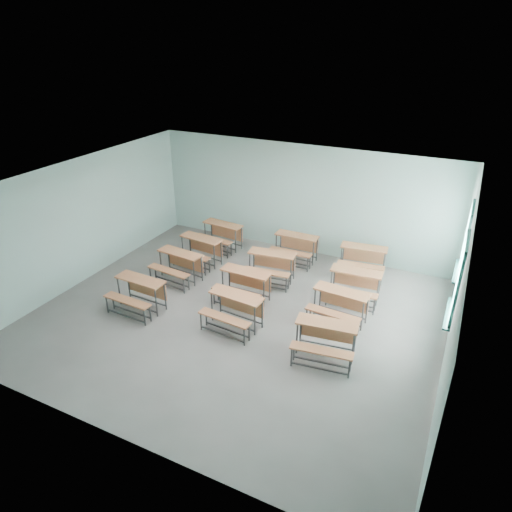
{
  "coord_description": "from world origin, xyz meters",
  "views": [
    {
      "loc": [
        4.29,
        -7.86,
        6.02
      ],
      "look_at": [
        -0.11,
        1.2,
        1.0
      ],
      "focal_mm": 32.0,
      "sensor_mm": 36.0,
      "label": 1
    }
  ],
  "objects_px": {
    "desk_unit_r0c0": "(138,290)",
    "desk_unit_r3c0": "(221,232)",
    "desk_unit_r3c2": "(363,257)",
    "desk_unit_r0c2": "(325,336)",
    "desk_unit_r2c0": "(199,247)",
    "desk_unit_r1c2": "(339,303)",
    "desk_unit_r2c2": "(355,282)",
    "desk_unit_r1c0": "(178,262)",
    "desk_unit_r1c1": "(244,282)",
    "desk_unit_r3c1": "(295,244)",
    "desk_unit_r0c1": "(234,307)",
    "desk_unit_r2c1": "(271,263)"
  },
  "relations": [
    {
      "from": "desk_unit_r1c1",
      "to": "desk_unit_r2c0",
      "type": "relative_size",
      "value": 0.95
    },
    {
      "from": "desk_unit_r1c1",
      "to": "desk_unit_r3c1",
      "type": "relative_size",
      "value": 1.01
    },
    {
      "from": "desk_unit_r1c2",
      "to": "desk_unit_r1c1",
      "type": "bearing_deg",
      "value": -173.34
    },
    {
      "from": "desk_unit_r0c1",
      "to": "desk_unit_r3c2",
      "type": "distance_m",
      "value": 4.19
    },
    {
      "from": "desk_unit_r2c0",
      "to": "desk_unit_r3c0",
      "type": "bearing_deg",
      "value": 94.43
    },
    {
      "from": "desk_unit_r1c0",
      "to": "desk_unit_r2c0",
      "type": "relative_size",
      "value": 0.99
    },
    {
      "from": "desk_unit_r1c2",
      "to": "desk_unit_r2c1",
      "type": "xyz_separation_m",
      "value": [
        -2.18,
        1.1,
        0.0
      ]
    },
    {
      "from": "desk_unit_r0c2",
      "to": "desk_unit_r1c0",
      "type": "distance_m",
      "value": 4.71
    },
    {
      "from": "desk_unit_r2c1",
      "to": "desk_unit_r3c0",
      "type": "distance_m",
      "value": 2.48
    },
    {
      "from": "desk_unit_r3c0",
      "to": "desk_unit_r3c2",
      "type": "relative_size",
      "value": 0.99
    },
    {
      "from": "desk_unit_r1c0",
      "to": "desk_unit_r1c1",
      "type": "distance_m",
      "value": 2.04
    },
    {
      "from": "desk_unit_r1c0",
      "to": "desk_unit_r1c1",
      "type": "relative_size",
      "value": 1.05
    },
    {
      "from": "desk_unit_r3c0",
      "to": "desk_unit_r2c2",
      "type": "bearing_deg",
      "value": -9.04
    },
    {
      "from": "desk_unit_r1c2",
      "to": "desk_unit_r3c2",
      "type": "relative_size",
      "value": 0.98
    },
    {
      "from": "desk_unit_r0c2",
      "to": "desk_unit_r2c0",
      "type": "distance_m",
      "value": 5.13
    },
    {
      "from": "desk_unit_r1c2",
      "to": "desk_unit_r2c2",
      "type": "bearing_deg",
      "value": 90.51
    },
    {
      "from": "desk_unit_r1c0",
      "to": "desk_unit_r1c1",
      "type": "bearing_deg",
      "value": 0.94
    },
    {
      "from": "desk_unit_r0c2",
      "to": "desk_unit_r1c2",
      "type": "bearing_deg",
      "value": 87.18
    },
    {
      "from": "desk_unit_r1c2",
      "to": "desk_unit_r3c0",
      "type": "xyz_separation_m",
      "value": [
        -4.36,
        2.27,
        0.0
      ]
    },
    {
      "from": "desk_unit_r0c0",
      "to": "desk_unit_r2c2",
      "type": "bearing_deg",
      "value": 32.68
    },
    {
      "from": "desk_unit_r1c0",
      "to": "desk_unit_r1c1",
      "type": "xyz_separation_m",
      "value": [
        2.04,
        -0.16,
        0.0
      ]
    },
    {
      "from": "desk_unit_r1c1",
      "to": "desk_unit_r3c1",
      "type": "height_order",
      "value": "same"
    },
    {
      "from": "desk_unit_r1c1",
      "to": "desk_unit_r2c2",
      "type": "distance_m",
      "value": 2.7
    },
    {
      "from": "desk_unit_r0c0",
      "to": "desk_unit_r3c0",
      "type": "bearing_deg",
      "value": 91.57
    },
    {
      "from": "desk_unit_r1c1",
      "to": "desk_unit_r1c2",
      "type": "relative_size",
      "value": 0.97
    },
    {
      "from": "desk_unit_r2c0",
      "to": "desk_unit_r2c2",
      "type": "distance_m",
      "value": 4.47
    },
    {
      "from": "desk_unit_r3c1",
      "to": "desk_unit_r3c2",
      "type": "height_order",
      "value": "same"
    },
    {
      "from": "desk_unit_r1c0",
      "to": "desk_unit_r2c1",
      "type": "distance_m",
      "value": 2.44
    },
    {
      "from": "desk_unit_r0c1",
      "to": "desk_unit_r1c0",
      "type": "height_order",
      "value": "same"
    },
    {
      "from": "desk_unit_r0c1",
      "to": "desk_unit_r2c1",
      "type": "relative_size",
      "value": 0.98
    },
    {
      "from": "desk_unit_r1c1",
      "to": "desk_unit_r3c1",
      "type": "xyz_separation_m",
      "value": [
        0.33,
        2.56,
        0.0
      ]
    },
    {
      "from": "desk_unit_r2c2",
      "to": "desk_unit_r3c2",
      "type": "distance_m",
      "value": 1.45
    },
    {
      "from": "desk_unit_r0c1",
      "to": "desk_unit_r1c0",
      "type": "distance_m",
      "value": 2.65
    },
    {
      "from": "desk_unit_r3c0",
      "to": "desk_unit_r3c2",
      "type": "height_order",
      "value": "same"
    },
    {
      "from": "desk_unit_r1c0",
      "to": "desk_unit_r2c1",
      "type": "relative_size",
      "value": 0.99
    },
    {
      "from": "desk_unit_r0c1",
      "to": "desk_unit_r2c2",
      "type": "bearing_deg",
      "value": 51.64
    },
    {
      "from": "desk_unit_r3c0",
      "to": "desk_unit_r2c1",
      "type": "bearing_deg",
      "value": -22.29
    },
    {
      "from": "desk_unit_r2c2",
      "to": "desk_unit_r3c0",
      "type": "relative_size",
      "value": 0.98
    },
    {
      "from": "desk_unit_r0c0",
      "to": "desk_unit_r1c1",
      "type": "distance_m",
      "value": 2.51
    },
    {
      "from": "desk_unit_r0c1",
      "to": "desk_unit_r0c2",
      "type": "xyz_separation_m",
      "value": [
        2.16,
        -0.15,
        0.0
      ]
    },
    {
      "from": "desk_unit_r0c1",
      "to": "desk_unit_r3c0",
      "type": "bearing_deg",
      "value": 128.55
    },
    {
      "from": "desk_unit_r2c1",
      "to": "desk_unit_r2c0",
      "type": "bearing_deg",
      "value": 172.98
    },
    {
      "from": "desk_unit_r0c2",
      "to": "desk_unit_r2c0",
      "type": "height_order",
      "value": "same"
    },
    {
      "from": "desk_unit_r3c1",
      "to": "desk_unit_r3c0",
      "type": "bearing_deg",
      "value": -175.46
    },
    {
      "from": "desk_unit_r2c0",
      "to": "desk_unit_r0c1",
      "type": "bearing_deg",
      "value": -37.89
    },
    {
      "from": "desk_unit_r2c0",
      "to": "desk_unit_r3c1",
      "type": "distance_m",
      "value": 2.73
    },
    {
      "from": "desk_unit_r3c0",
      "to": "desk_unit_r3c2",
      "type": "xyz_separation_m",
      "value": [
        4.27,
        0.25,
        0.0
      ]
    },
    {
      "from": "desk_unit_r0c1",
      "to": "desk_unit_r2c1",
      "type": "height_order",
      "value": "same"
    },
    {
      "from": "desk_unit_r0c0",
      "to": "desk_unit_r3c0",
      "type": "relative_size",
      "value": 0.96
    },
    {
      "from": "desk_unit_r1c2",
      "to": "desk_unit_r2c2",
      "type": "distance_m",
      "value": 1.08
    }
  ]
}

